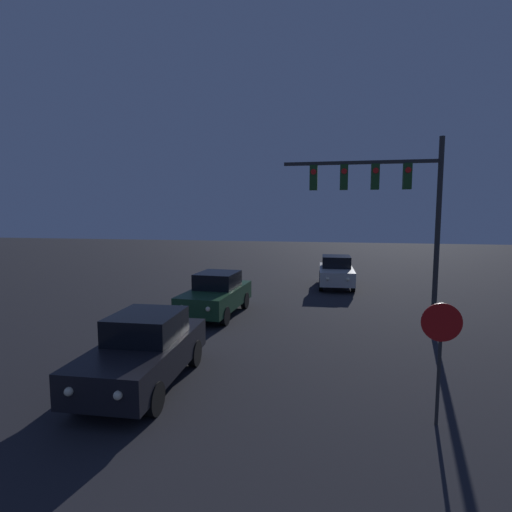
{
  "coord_description": "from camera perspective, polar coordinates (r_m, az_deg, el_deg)",
  "views": [
    {
      "loc": [
        2.33,
        1.81,
        4.29
      ],
      "look_at": [
        0.0,
        13.71,
        2.96
      ],
      "focal_mm": 28.0,
      "sensor_mm": 36.0,
      "label": 1
    }
  ],
  "objects": [
    {
      "name": "stop_sign",
      "position": [
        8.87,
        24.87,
        -10.79
      ],
      "size": [
        0.78,
        0.07,
        2.52
      ],
      "color": "#2D2D2D",
      "rests_on": "ground_plane"
    },
    {
      "name": "traffic_signal_mast",
      "position": [
        15.07,
        18.44,
        7.94
      ],
      "size": [
        5.52,
        0.3,
        6.88
      ],
      "color": "#2D2D2D",
      "rests_on": "ground_plane"
    },
    {
      "name": "car_near",
      "position": [
        10.57,
        -15.64,
        -12.8
      ],
      "size": [
        2.05,
        4.63,
        1.78
      ],
      "rotation": [
        0.0,
        0.0,
        3.18
      ],
      "color": "black",
      "rests_on": "ground_plane"
    },
    {
      "name": "car_mid",
      "position": [
        16.85,
        -5.68,
        -5.45
      ],
      "size": [
        2.12,
        4.66,
        1.78
      ],
      "rotation": [
        0.0,
        0.0,
        3.08
      ],
      "color": "#1E4728",
      "rests_on": "ground_plane"
    },
    {
      "name": "car_far",
      "position": [
        23.51,
        11.37,
        -2.2
      ],
      "size": [
        2.04,
        4.63,
        1.78
      ],
      "rotation": [
        0.0,
        0.0,
        3.17
      ],
      "color": "beige",
      "rests_on": "ground_plane"
    }
  ]
}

